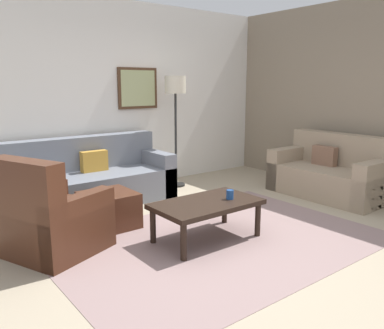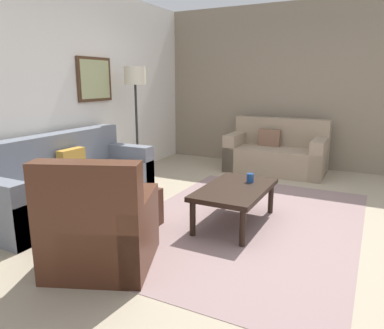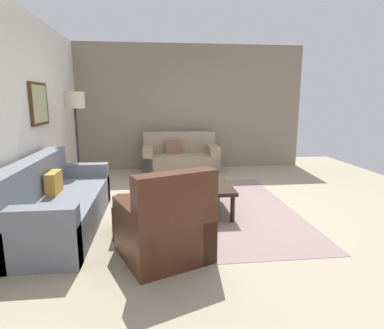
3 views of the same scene
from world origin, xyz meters
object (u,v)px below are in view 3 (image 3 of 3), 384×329
Objects in this scene: ottoman at (138,215)px; framed_artwork at (39,104)px; couch_main at (53,206)px; cup at (210,176)px; coffee_table at (207,187)px; couch_loveseat at (180,159)px; armchair_leather at (166,231)px; lamp_standing at (75,111)px.

framed_artwork reaches higher than ottoman.
cup is (0.69, -2.09, 0.16)m from couch_main.
couch_main is at bearing 102.33° from coffee_table.
armchair_leather is (-3.93, 0.46, 0.01)m from couch_loveseat.
couch_main is at bearing 79.46° from ottoman.
cup is at bearing -110.90° from lamp_standing.
cup is at bearing -23.63° from armchair_leather.
couch_main is 1.31× the size of lamp_standing.
cup is at bearing -49.57° from ottoman.
armchair_leather is 1.56× the size of framed_artwork.
cup is (-2.28, -0.27, 0.16)m from couch_loveseat.
lamp_standing reaches higher than cup.
lamp_standing is 2.55× the size of framed_artwork.
couch_loveseat is 2.38× the size of framed_artwork.
armchair_leather is 0.95× the size of coffee_table.
coffee_table is (0.63, -0.96, 0.16)m from ottoman.
ottoman is 1.16m from coffee_table.
armchair_leather is 1.54m from coffee_table.
framed_artwork is (1.07, 0.40, 1.23)m from couch_main.
couch_loveseat is 2.30m from cup.
couch_loveseat is at bearing -13.71° from ottoman.
cup is at bearing -173.34° from couch_loveseat.
ottoman is at bearing 166.29° from couch_loveseat.
framed_artwork is at bearing 130.47° from couch_loveseat.
couch_main is 2.04× the size of coffee_table.
cup is (1.65, -0.72, 0.15)m from armchair_leather.
cup is at bearing -98.65° from framed_artwork.
coffee_table is 0.28m from cup.
lamp_standing is at bearing 31.95° from ottoman.
coffee_table is (0.44, -2.01, 0.06)m from couch_main.
couch_main is at bearing 54.92° from armchair_leather.
couch_main is 1.85m from lamp_standing.
ottoman is at bearing 123.53° from coffee_table.
coffee_table is at bearing -104.60° from framed_artwork.
ottoman is (0.76, 0.32, -0.11)m from armchair_leather.
couch_loveseat is (2.97, -1.82, 0.00)m from couch_main.
couch_loveseat is 1.45× the size of coffee_table.
armchair_leather is 2.96m from framed_artwork.
armchair_leather reaches higher than couch_loveseat.
framed_artwork reaches higher than coffee_table.
ottoman is at bearing -148.05° from lamp_standing.
armchair_leather is at bearing -157.54° from ottoman.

